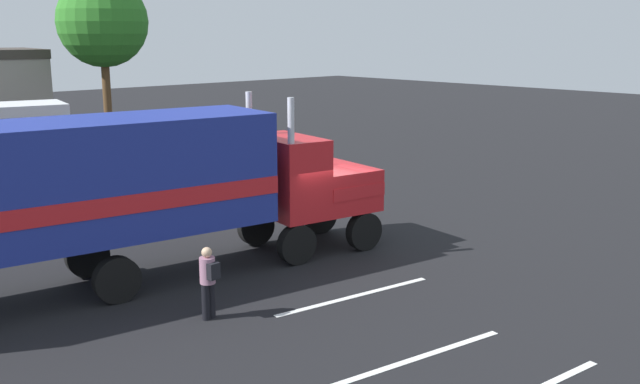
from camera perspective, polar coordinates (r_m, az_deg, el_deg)
name	(u,v)px	position (r m, az deg, el deg)	size (l,w,h in m)	color
ground_plane	(312,249)	(20.82, -0.64, -4.56)	(120.00, 120.00, 0.00)	black
lane_stripe_near	(355,296)	(17.24, 2.77, -8.26)	(4.40, 0.16, 0.01)	silver
lane_stripe_mid	(416,359)	(14.27, 7.61, -12.97)	(4.40, 0.16, 0.01)	silver
semi_truck	(100,187)	(17.87, -17.02, 0.36)	(14.37, 4.60, 4.50)	red
person_bystander	(208,280)	(15.83, -8.85, -6.91)	(0.34, 0.46, 1.63)	black
tree_left	(102,22)	(40.61, -16.88, 12.75)	(4.77, 4.77, 9.06)	brown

